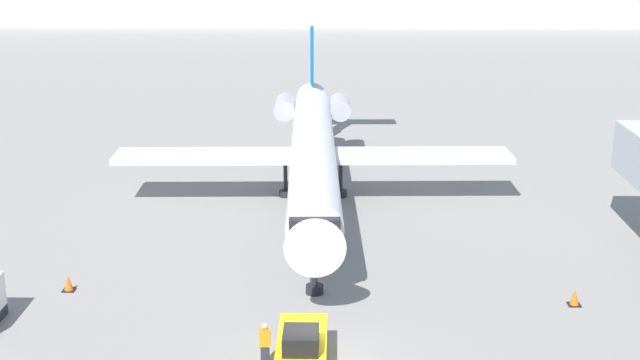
% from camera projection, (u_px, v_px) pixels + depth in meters
% --- Properties ---
extents(airplane_main, '(23.67, 32.90, 9.03)m').
position_uv_depth(airplane_main, '(313.00, 147.00, 52.59)').
color(airplane_main, silver).
rests_on(airplane_main, ground).
extents(pushback_tug, '(1.84, 4.34, 1.93)m').
position_uv_depth(pushback_tug, '(302.00, 350.00, 33.16)').
color(pushback_tug, yellow).
rests_on(pushback_tug, ground).
extents(worker_near_tug, '(0.40, 0.25, 1.78)m').
position_uv_depth(worker_near_tug, '(265.00, 344.00, 33.21)').
color(worker_near_tug, '#232838').
rests_on(worker_near_tug, ground).
extents(traffic_cone_left, '(0.56, 0.56, 0.75)m').
position_uv_depth(traffic_cone_left, '(68.00, 283.00, 40.32)').
color(traffic_cone_left, black).
rests_on(traffic_cone_left, ground).
extents(traffic_cone_right, '(0.55, 0.55, 0.74)m').
position_uv_depth(traffic_cone_right, '(575.00, 298.00, 38.77)').
color(traffic_cone_right, black).
rests_on(traffic_cone_right, ground).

